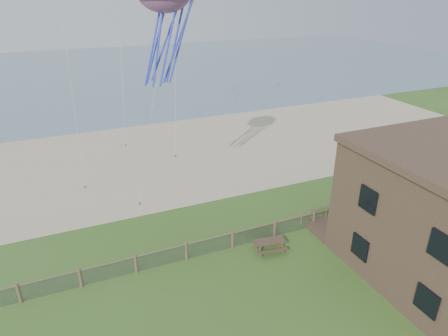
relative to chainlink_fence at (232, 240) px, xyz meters
The scene contains 7 objects.
ground 6.03m from the chainlink_fence, 90.00° to the right, with size 160.00×160.00×0.00m, color #385D1F.
sand_beach 16.01m from the chainlink_fence, 90.00° to the left, with size 72.00×20.00×0.02m, color tan.
ocean 60.00m from the chainlink_fence, 90.00° to the left, with size 160.00×68.00×0.02m, color slate.
chainlink_fence is the anchor object (origin of this frame).
motel_deck 13.04m from the chainlink_fence, ahead, with size 15.00×2.00×0.50m, color #4F382D.
picnic_table 2.30m from the chainlink_fence, 31.15° to the right, with size 1.88×1.42×0.80m, color #4F382D, non-canonical shape.
octopus_kite 13.40m from the chainlink_fence, 115.20° to the left, with size 3.37×2.38×6.93m, color #F53826, non-canonical shape.
Camera 1 is at (-8.61, -12.71, 14.95)m, focal length 32.00 mm.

